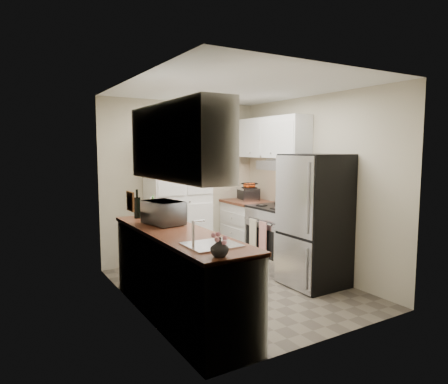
# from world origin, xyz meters

# --- Properties ---
(ground) EXTENTS (3.20, 3.20, 0.00)m
(ground) POSITION_xyz_m (0.00, 0.00, 0.00)
(ground) COLOR #665B4C
(ground) RESTS_ON ground
(room_shell) EXTENTS (2.64, 3.24, 2.52)m
(room_shell) POSITION_xyz_m (-0.02, -0.01, 1.63)
(room_shell) COLOR beige
(room_shell) RESTS_ON ground
(pantry_cabinet) EXTENTS (0.90, 0.55, 2.00)m
(pantry_cabinet) POSITION_xyz_m (-0.20, 1.32, 1.00)
(pantry_cabinet) COLOR white
(pantry_cabinet) RESTS_ON ground
(base_cabinet_left) EXTENTS (0.60, 2.30, 0.88)m
(base_cabinet_left) POSITION_xyz_m (-0.99, -0.43, 0.44)
(base_cabinet_left) COLOR white
(base_cabinet_left) RESTS_ON ground
(countertop_left) EXTENTS (0.63, 2.33, 0.04)m
(countertop_left) POSITION_xyz_m (-0.99, -0.43, 0.90)
(countertop_left) COLOR brown
(countertop_left) RESTS_ON base_cabinet_left
(base_cabinet_right) EXTENTS (0.60, 0.80, 0.88)m
(base_cabinet_right) POSITION_xyz_m (0.99, 1.19, 0.44)
(base_cabinet_right) COLOR white
(base_cabinet_right) RESTS_ON ground
(countertop_right) EXTENTS (0.63, 0.83, 0.04)m
(countertop_right) POSITION_xyz_m (0.99, 1.19, 0.90)
(countertop_right) COLOR brown
(countertop_right) RESTS_ON base_cabinet_right
(electric_range) EXTENTS (0.71, 0.78, 1.13)m
(electric_range) POSITION_xyz_m (0.97, 0.39, 0.48)
(electric_range) COLOR #B7B7BC
(electric_range) RESTS_ON ground
(refrigerator) EXTENTS (0.70, 0.72, 1.70)m
(refrigerator) POSITION_xyz_m (0.94, -0.41, 0.85)
(refrigerator) COLOR #B7B7BC
(refrigerator) RESTS_ON ground
(microwave) EXTENTS (0.41, 0.53, 0.26)m
(microwave) POSITION_xyz_m (-0.97, 0.00, 1.05)
(microwave) COLOR silver
(microwave) RESTS_ON countertop_left
(wine_bottle) EXTENTS (0.08, 0.08, 0.32)m
(wine_bottle) POSITION_xyz_m (-1.10, 0.53, 1.08)
(wine_bottle) COLOR black
(wine_bottle) RESTS_ON countertop_left
(flower_vase) EXTENTS (0.18, 0.18, 0.15)m
(flower_vase) POSITION_xyz_m (-1.11, -1.49, 1.00)
(flower_vase) COLOR beige
(flower_vase) RESTS_ON countertop_left
(cutting_board) EXTENTS (0.10, 0.20, 0.26)m
(cutting_board) POSITION_xyz_m (-0.86, 0.56, 1.05)
(cutting_board) COLOR #3F7E31
(cutting_board) RESTS_ON countertop_left
(toaster_oven) EXTENTS (0.36, 0.42, 0.21)m
(toaster_oven) POSITION_xyz_m (0.99, 1.20, 1.03)
(toaster_oven) COLOR silver
(toaster_oven) RESTS_ON countertop_right
(fruit_basket) EXTENTS (0.30, 0.30, 0.12)m
(fruit_basket) POSITION_xyz_m (1.01, 1.18, 1.19)
(fruit_basket) COLOR #D74914
(fruit_basket) RESTS_ON toaster_oven
(kitchen_mat) EXTENTS (0.62, 0.82, 0.01)m
(kitchen_mat) POSITION_xyz_m (0.00, 0.54, 0.01)
(kitchen_mat) COLOR tan
(kitchen_mat) RESTS_ON ground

